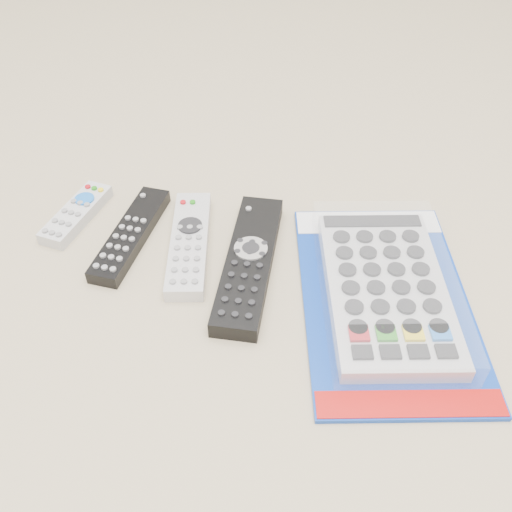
% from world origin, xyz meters
% --- Properties ---
extents(remote_small_grey, '(0.07, 0.15, 0.02)m').
position_xyz_m(remote_small_grey, '(-0.25, 0.05, 0.01)').
color(remote_small_grey, '#B0B0B2').
rests_on(remote_small_grey, ground).
extents(remote_slim_black, '(0.06, 0.21, 0.02)m').
position_xyz_m(remote_slim_black, '(-0.15, 0.02, 0.01)').
color(remote_slim_black, black).
rests_on(remote_slim_black, ground).
extents(remote_silver_dvd, '(0.09, 0.22, 0.02)m').
position_xyz_m(remote_silver_dvd, '(-0.06, 0.02, 0.01)').
color(remote_silver_dvd, silver).
rests_on(remote_silver_dvd, ground).
extents(remote_large_black, '(0.07, 0.26, 0.03)m').
position_xyz_m(remote_large_black, '(0.04, -0.01, 0.01)').
color(remote_large_black, black).
rests_on(remote_large_black, ground).
extents(jumbo_remote_packaged, '(0.29, 0.40, 0.05)m').
position_xyz_m(jumbo_remote_packaged, '(0.23, -0.03, 0.02)').
color(jumbo_remote_packaged, '#0E359B').
rests_on(jumbo_remote_packaged, ground).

